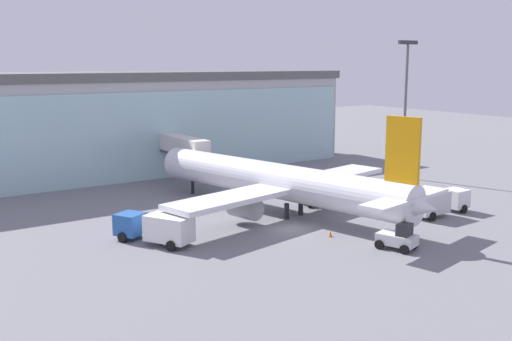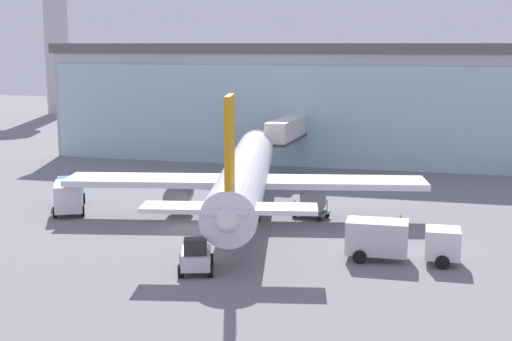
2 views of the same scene
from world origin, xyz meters
The scene contains 11 objects.
ground centered at (0.00, 0.00, 0.00)m, with size 240.00×240.00×0.00m, color slate.
terminal_building centered at (0.01, 37.13, 7.08)m, with size 63.50×18.17×14.16m.
jet_bridge centered at (0.61, 26.18, 4.73)m, with size 2.47×13.43×6.11m.
apron_light_mast centered at (27.55, 12.63, 10.89)m, with size 3.20×0.40×18.30m.
airplane centered at (2.31, 5.26, 3.37)m, with size 29.29×35.68×10.97m.
catering_truck centered at (-12.56, 2.28, 1.47)m, with size 5.56×7.42×2.65m.
fuel_truck centered at (15.80, -3.91, 1.47)m, with size 7.44×2.95×2.65m.
baggage_cart centered at (7.71, 5.88, 0.50)m, with size 3.12×2.26×1.50m.
pushback_tug centered at (4.03, -9.96, 0.97)m, with size 3.08×3.63×2.30m.
safety_cone_nose centered at (1.54, -4.08, 0.28)m, with size 0.36×0.36×0.55m, color orange.
safety_cone_wingtip centered at (14.86, 6.99, 0.28)m, with size 0.36×0.36×0.55m, color orange.
Camera 1 is at (-31.67, -44.61, 15.49)m, focal length 42.00 mm.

